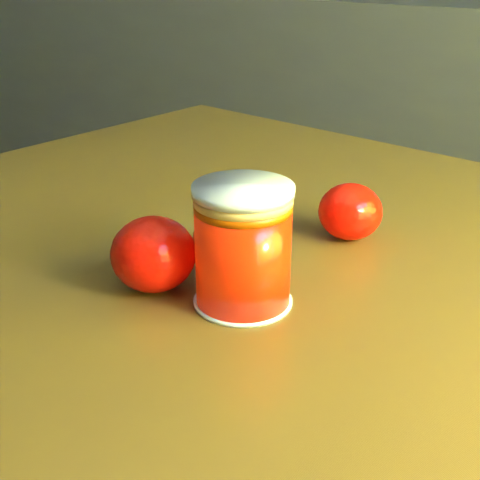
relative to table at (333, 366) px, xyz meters
The scene contains 6 objects.
kitchen_counter 1.66m from the table, 119.34° to the left, with size 3.15×0.60×0.90m, color #47474B.
table is the anchor object (origin of this frame).
juice_glass 0.18m from the table, 110.79° to the right, with size 0.07×0.07×0.09m.
orange_front 0.16m from the table, 143.39° to the right, with size 0.06×0.06×0.06m, color #FF1505.
orange_back 0.14m from the table, 109.32° to the left, with size 0.06×0.06×0.05m, color #FF1505.
orange_extra 0.20m from the table, 133.35° to the right, with size 0.07×0.07×0.06m, color #FF1505.
Camera 1 is at (1.02, -0.45, 1.04)m, focal length 50.00 mm.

